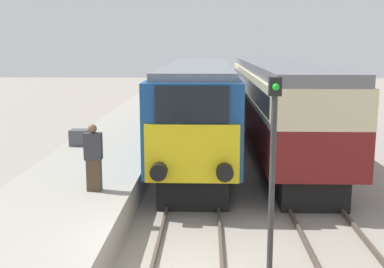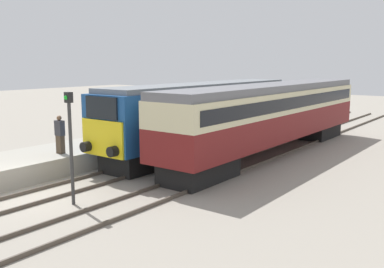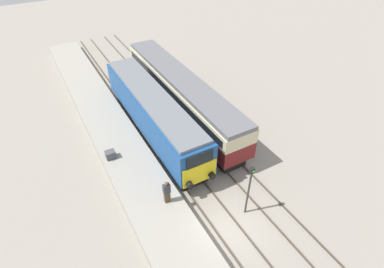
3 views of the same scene
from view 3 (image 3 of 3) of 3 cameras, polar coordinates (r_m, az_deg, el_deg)
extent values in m
plane|color=gray|center=(19.20, 6.81, -17.63)|extent=(120.00, 120.00, 0.00)
cube|color=#9E998C|center=(22.68, -11.81, -5.43)|extent=(3.50, 50.00, 0.86)
cube|color=#4C4238|center=(21.53, -2.43, -8.73)|extent=(0.07, 60.00, 0.14)
cube|color=#4C4238|center=(22.00, 0.92, -7.40)|extent=(0.07, 60.00, 0.14)
cube|color=#4C4238|center=(22.77, 5.22, -5.63)|extent=(0.07, 60.00, 0.14)
cube|color=#4C4238|center=(23.42, 8.16, -4.40)|extent=(0.07, 60.00, 0.14)
cube|color=black|center=(22.05, -1.95, -5.70)|extent=(2.03, 4.00, 1.00)
cube|color=black|center=(29.42, -11.04, 6.21)|extent=(2.03, 4.00, 1.00)
cube|color=navy|center=(24.48, -7.47, 4.46)|extent=(2.70, 14.92, 2.60)
cube|color=yellow|center=(19.58, 1.46, -7.53)|extent=(2.48, 0.10, 1.56)
cube|color=black|center=(18.66, 1.52, -4.75)|extent=(1.89, 0.10, 0.93)
cube|color=slate|center=(23.73, -7.75, 7.30)|extent=(2.38, 14.32, 0.24)
cylinder|color=black|center=(19.47, -0.43, -9.68)|extent=(0.44, 0.35, 0.44)
cylinder|color=black|center=(20.08, 3.86, -7.89)|extent=(0.44, 0.35, 0.44)
cube|color=black|center=(23.26, 5.73, -3.18)|extent=(1.89, 3.60, 0.95)
cube|color=black|center=(33.15, -7.54, 10.45)|extent=(1.89, 3.60, 0.95)
cube|color=maroon|center=(27.20, -2.08, 6.94)|extent=(2.70, 17.88, 1.41)
cube|color=beige|center=(26.56, -2.14, 9.25)|extent=(2.71, 17.88, 1.11)
cube|color=black|center=(26.56, -2.14, 9.25)|extent=(2.75, 17.17, 0.61)
cube|color=slate|center=(26.22, -2.18, 10.65)|extent=(2.48, 17.88, 0.36)
cube|color=#473828|center=(19.00, -4.75, -11.83)|extent=(0.36, 0.24, 0.83)
cube|color=#333338|center=(18.43, -4.87, -10.32)|extent=(0.44, 0.26, 0.69)
sphere|color=brown|center=(18.09, -4.95, -9.37)|extent=(0.22, 0.22, 0.22)
cylinder|color=#333333|center=(18.73, 10.63, -11.07)|extent=(0.12, 0.12, 3.60)
cube|color=black|center=(17.30, 11.39, -6.79)|extent=(0.24, 0.20, 0.36)
sphere|color=green|center=(17.24, 11.61, -7.01)|extent=(0.14, 0.14, 0.14)
cube|color=#4C4C51|center=(22.58, -15.26, -3.81)|extent=(0.70, 0.56, 0.60)
camera|label=1|loc=(13.56, 35.70, -30.42)|focal=45.00mm
camera|label=2|loc=(23.56, 51.48, -5.72)|focal=40.00mm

